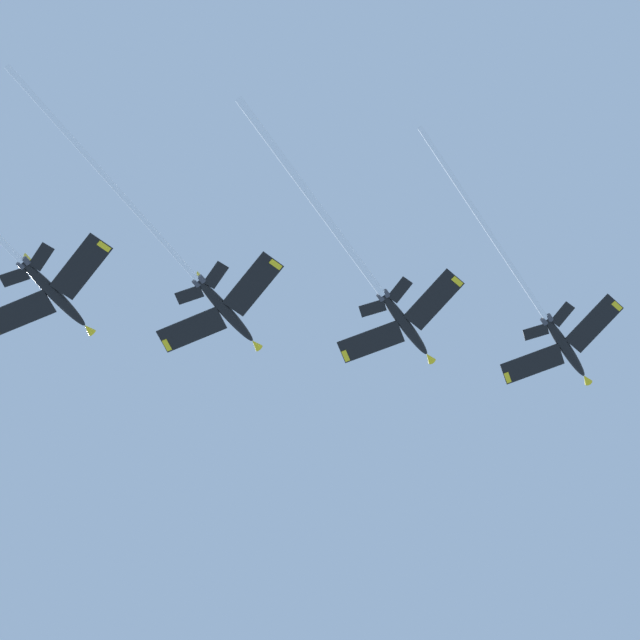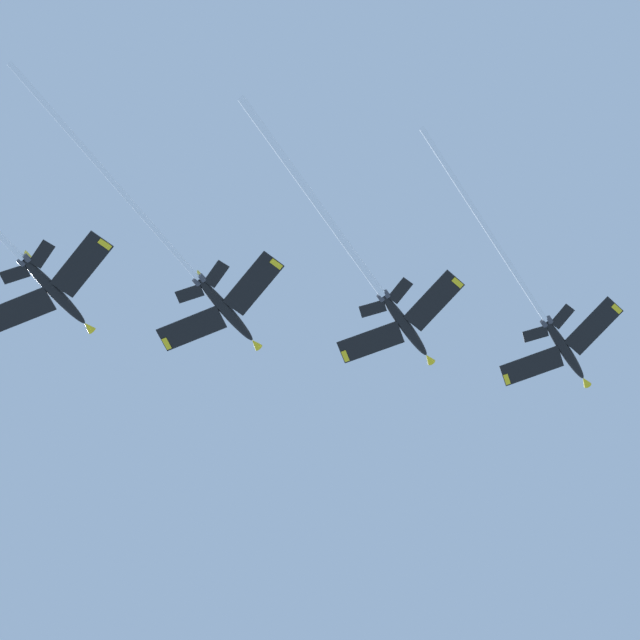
# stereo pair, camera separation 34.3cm
# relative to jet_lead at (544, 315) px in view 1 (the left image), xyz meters

# --- Properties ---
(jet_lead) EXTENTS (46.05, 19.96, 11.81)m
(jet_lead) POSITION_rel_jet_lead_xyz_m (0.00, 0.00, 0.00)
(jet_lead) COLOR black
(jet_second) EXTENTS (44.85, 19.59, 12.91)m
(jet_second) POSITION_rel_jet_lead_xyz_m (-15.98, 21.34, -6.16)
(jet_second) COLOR black
(jet_third) EXTENTS (46.60, 21.13, 13.06)m
(jet_third) POSITION_rel_jet_lead_xyz_m (-25.13, 43.06, -9.19)
(jet_third) COLOR black
(jet_fourth) EXTENTS (47.21, 21.00, 13.81)m
(jet_fourth) POSITION_rel_jet_lead_xyz_m (-37.49, 62.94, -13.46)
(jet_fourth) COLOR black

